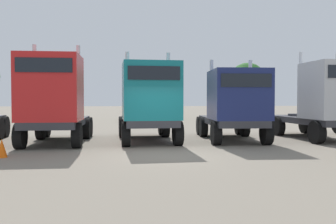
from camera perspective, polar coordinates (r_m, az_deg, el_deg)
The scene contains 8 objects.
ground at distance 13.08m, azimuth -0.81°, elevation -6.64°, with size 200.00×200.00×0.00m, color gray.
semi_truck_red at distance 16.23m, azimuth -17.50°, elevation 1.91°, with size 2.63×5.92×4.38m.
semi_truck_teal at distance 16.32m, azimuth -2.94°, elevation 1.52°, with size 2.72×5.98×4.14m.
semi_truck_navy at distance 17.05m, azimuth 10.46°, elevation 1.21°, with size 2.95×6.03×3.87m.
semi_truck_silver at distance 18.77m, azimuth 23.50°, elevation 1.58°, with size 2.66×6.18×4.26m.
traffic_cone_near at distance 13.53m, azimuth -24.59°, elevation -5.19°, with size 0.36×0.36×0.63m, color #F2590C.
oak_far_centre at distance 34.59m, azimuth -1.91°, elevation 4.45°, with size 3.49×3.49×5.24m.
oak_far_right at distance 38.92m, azimuth 12.31°, elevation 4.65°, with size 3.94×3.94×5.81m.
Camera 1 is at (-1.48, -12.85, 1.95)m, focal length 38.90 mm.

